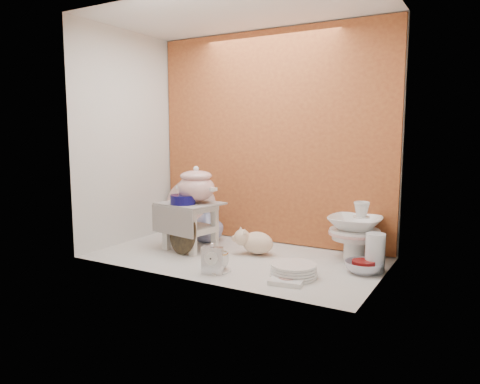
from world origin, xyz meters
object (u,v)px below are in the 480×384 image
object	(u,v)px
dinner_plate_stack	(294,270)
porcelain_tower	(355,231)
step_stool	(190,226)
blue_white_vase	(207,224)
floral_platter	(191,206)
crystal_bowl	(363,267)
plush_pig	(257,243)
soup_tureen	(196,184)
mantel_clock	(212,259)
gold_rim_teacup	(218,261)

from	to	relation	value
dinner_plate_stack	porcelain_tower	bearing A→B (deg)	68.70
step_stool	dinner_plate_stack	distance (m)	0.87
blue_white_vase	porcelain_tower	distance (m)	1.07
floral_platter	crystal_bowl	distance (m)	1.50
step_stool	floral_platter	world-z (taller)	floral_platter
plush_pig	crystal_bowl	size ratio (longest dim) A/B	1.29
soup_tureen	mantel_clock	distance (m)	0.65
floral_platter	gold_rim_teacup	bearing A→B (deg)	-45.53
blue_white_vase	mantel_clock	size ratio (longest dim) A/B	1.43
step_stool	mantel_clock	xyz separation A→B (m)	(0.42, -0.37, -0.07)
blue_white_vase	mantel_clock	distance (m)	0.77
step_stool	blue_white_vase	xyz separation A→B (m)	(-0.04, 0.25, -0.04)
crystal_bowl	blue_white_vase	bearing A→B (deg)	171.00
dinner_plate_stack	blue_white_vase	bearing A→B (deg)	152.72
soup_tureen	blue_white_vase	xyz separation A→B (m)	(-0.08, 0.24, -0.32)
plush_pig	gold_rim_teacup	xyz separation A→B (m)	(-0.04, -0.42, -0.02)
soup_tureen	crystal_bowl	xyz separation A→B (m)	(1.11, 0.05, -0.41)
dinner_plate_stack	floral_platter	bearing A→B (deg)	151.77
soup_tureen	porcelain_tower	bearing A→B (deg)	16.27
gold_rim_teacup	crystal_bowl	size ratio (longest dim) A/B	0.62
plush_pig	gold_rim_teacup	distance (m)	0.43
step_stool	mantel_clock	distance (m)	0.57
gold_rim_teacup	blue_white_vase	bearing A→B (deg)	128.61
soup_tureen	gold_rim_teacup	xyz separation A→B (m)	(0.38, -0.33, -0.38)
soup_tureen	floral_platter	distance (m)	0.57
plush_pig	step_stool	bearing A→B (deg)	-173.27
gold_rim_teacup	porcelain_tower	world-z (taller)	porcelain_tower
step_stool	porcelain_tower	world-z (taller)	porcelain_tower
dinner_plate_stack	mantel_clock	bearing A→B (deg)	-157.18
step_stool	mantel_clock	world-z (taller)	step_stool
mantel_clock	dinner_plate_stack	xyz separation A→B (m)	(0.42, 0.18, -0.05)
gold_rim_teacup	step_stool	bearing A→B (deg)	142.92
floral_platter	crystal_bowl	size ratio (longest dim) A/B	2.08
soup_tureen	gold_rim_teacup	size ratio (longest dim) A/B	2.22
porcelain_tower	soup_tureen	bearing A→B (deg)	-163.73
plush_pig	dinner_plate_stack	world-z (taller)	plush_pig
floral_platter	dinner_plate_stack	size ratio (longest dim) A/B	1.67
plush_pig	gold_rim_teacup	bearing A→B (deg)	-101.50
dinner_plate_stack	porcelain_tower	xyz separation A→B (m)	(0.20, 0.50, 0.15)
floral_platter	blue_white_vase	bearing A→B (deg)	-31.33
step_stool	blue_white_vase	bearing A→B (deg)	107.63
step_stool	gold_rim_teacup	xyz separation A→B (m)	(0.42, -0.32, -0.10)
floral_platter	porcelain_tower	xyz separation A→B (m)	(1.33, -0.11, -0.03)
dinner_plate_stack	crystal_bowl	distance (m)	0.41
floral_platter	step_stool	bearing A→B (deg)	-54.33
blue_white_vase	gold_rim_teacup	world-z (taller)	blue_white_vase
step_stool	crystal_bowl	world-z (taller)	step_stool
soup_tureen	porcelain_tower	size ratio (longest dim) A/B	0.78
porcelain_tower	floral_platter	bearing A→B (deg)	175.46
soup_tureen	crystal_bowl	bearing A→B (deg)	2.52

